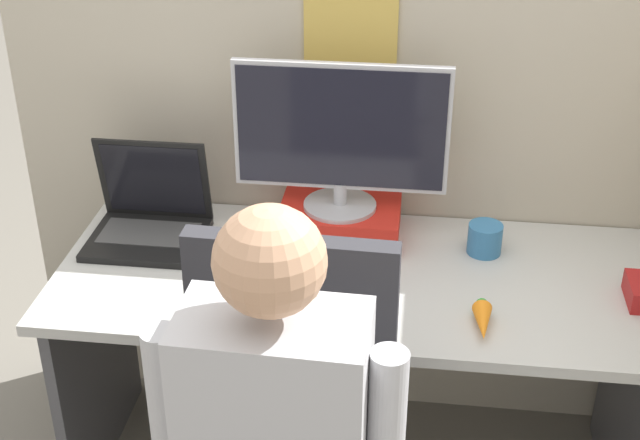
% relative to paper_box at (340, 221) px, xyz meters
% --- Properties ---
extents(cubicle_panel_back, '(2.09, 0.05, 1.47)m').
position_rel_paper_box_xyz_m(cubicle_panel_back, '(0.07, 0.16, -0.02)').
color(cubicle_panel_back, '#B7AD99').
rests_on(cubicle_panel_back, ground).
extents(desk, '(1.59, 0.68, 0.71)m').
position_rel_paper_box_xyz_m(desk, '(0.07, -0.20, -0.21)').
color(desk, '#B7B7B2').
rests_on(desk, ground).
extents(paper_box, '(0.34, 0.23, 0.09)m').
position_rel_paper_box_xyz_m(paper_box, '(0.00, 0.00, 0.00)').
color(paper_box, red).
rests_on(paper_box, desk).
extents(monitor, '(0.58, 0.20, 0.42)m').
position_rel_paper_box_xyz_m(monitor, '(0.00, 0.00, 0.26)').
color(monitor, '#B2B2B7').
rests_on(monitor, paper_box).
extents(laptop, '(0.32, 0.26, 0.27)m').
position_rel_paper_box_xyz_m(laptop, '(-0.53, -0.08, 0.01)').
color(laptop, black).
rests_on(laptop, desk).
extents(mouse, '(0.06, 0.05, 0.03)m').
position_rel_paper_box_xyz_m(mouse, '(-0.29, -0.30, -0.03)').
color(mouse, silver).
rests_on(mouse, desk).
extents(stapler, '(0.04, 0.13, 0.06)m').
position_rel_paper_box_xyz_m(stapler, '(0.77, -0.24, -0.02)').
color(stapler, '#A31919').
rests_on(stapler, desk).
extents(carrot_toy, '(0.05, 0.15, 0.05)m').
position_rel_paper_box_xyz_m(carrot_toy, '(0.39, -0.42, -0.02)').
color(carrot_toy, orange).
rests_on(carrot_toy, desk).
extents(coffee_mug, '(0.09, 0.09, 0.09)m').
position_rel_paper_box_xyz_m(coffee_mug, '(0.40, -0.05, -0.00)').
color(coffee_mug, teal).
rests_on(coffee_mug, desk).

